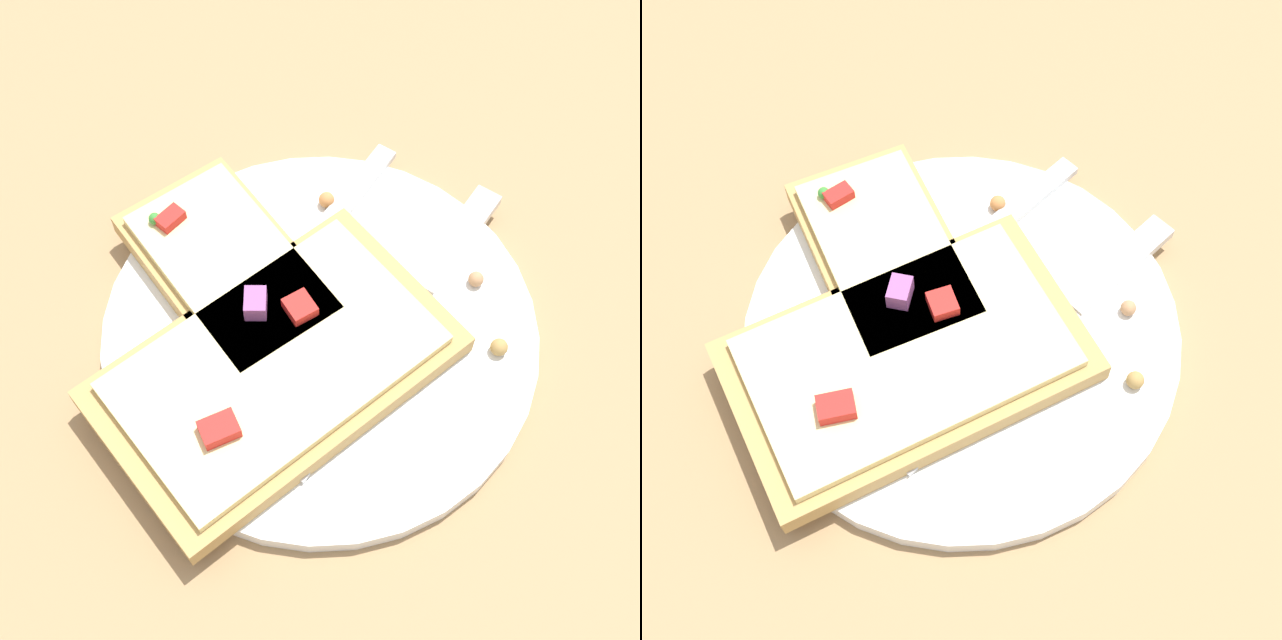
% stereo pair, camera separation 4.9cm
% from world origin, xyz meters
% --- Properties ---
extents(ground_plane, '(4.00, 4.00, 0.00)m').
position_xyz_m(ground_plane, '(0.00, 0.00, 0.00)').
color(ground_plane, '#9E7A51').
extents(plate, '(0.25, 0.25, 0.01)m').
position_xyz_m(plate, '(0.00, 0.00, 0.01)').
color(plate, white).
rests_on(plate, ground).
extents(fork, '(0.13, 0.21, 0.01)m').
position_xyz_m(fork, '(0.02, -0.02, 0.01)').
color(fork, silver).
rests_on(fork, plate).
extents(knife, '(0.13, 0.19, 0.01)m').
position_xyz_m(knife, '(-0.05, -0.02, 0.01)').
color(knife, silver).
rests_on(knife, plate).
extents(pizza_slice_main, '(0.22, 0.21, 0.03)m').
position_xyz_m(pizza_slice_main, '(0.02, 0.03, 0.02)').
color(pizza_slice_main, tan).
rests_on(pizza_slice_main, plate).
extents(pizza_slice_corner, '(0.15, 0.16, 0.03)m').
position_xyz_m(pizza_slice_corner, '(0.05, -0.03, 0.02)').
color(pizza_slice_corner, tan).
rests_on(pizza_slice_corner, plate).
extents(crumb_scatter, '(0.11, 0.11, 0.01)m').
position_xyz_m(crumb_scatter, '(-0.06, -0.04, 0.02)').
color(crumb_scatter, tan).
rests_on(crumb_scatter, plate).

